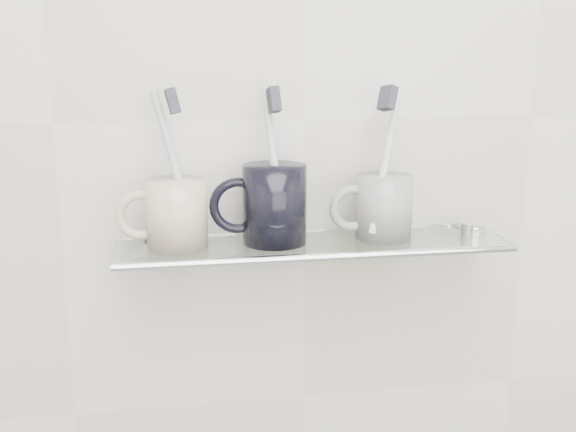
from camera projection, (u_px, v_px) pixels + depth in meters
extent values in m
plane|color=beige|center=(305.00, 119.00, 0.95)|extent=(2.50, 0.00, 2.50)
cube|color=silver|center=(313.00, 245.00, 0.93)|extent=(0.50, 0.12, 0.01)
cylinder|color=silver|center=(322.00, 257.00, 0.87)|extent=(0.50, 0.01, 0.01)
cylinder|color=silver|center=(148.00, 250.00, 0.94)|extent=(0.02, 0.03, 0.02)
cylinder|color=silver|center=(454.00, 236.00, 1.01)|extent=(0.02, 0.03, 0.02)
cylinder|color=beige|center=(177.00, 214.00, 0.89)|extent=(0.09, 0.09, 0.08)
torus|color=beige|center=(141.00, 215.00, 0.89)|extent=(0.06, 0.01, 0.06)
cylinder|color=#B2AFC7|center=(175.00, 167.00, 0.88)|extent=(0.05, 0.04, 0.19)
cube|color=#2F313B|center=(173.00, 101.00, 0.86)|extent=(0.02, 0.03, 0.04)
cylinder|color=black|center=(274.00, 204.00, 0.91)|extent=(0.10, 0.10, 0.10)
torus|color=black|center=(238.00, 206.00, 0.90)|extent=(0.07, 0.01, 0.07)
cylinder|color=silver|center=(274.00, 164.00, 0.90)|extent=(0.03, 0.06, 0.19)
cube|color=#2F313B|center=(274.00, 100.00, 0.88)|extent=(0.02, 0.03, 0.04)
cylinder|color=white|center=(384.00, 207.00, 0.94)|extent=(0.08, 0.08, 0.08)
torus|color=white|center=(352.00, 208.00, 0.93)|extent=(0.06, 0.01, 0.06)
cylinder|color=silver|center=(385.00, 161.00, 0.92)|extent=(0.06, 0.07, 0.18)
cube|color=#2F313B|center=(388.00, 98.00, 0.90)|extent=(0.03, 0.03, 0.04)
cylinder|color=silver|center=(473.00, 228.00, 0.96)|extent=(0.04, 0.04, 0.02)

